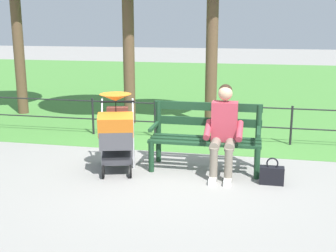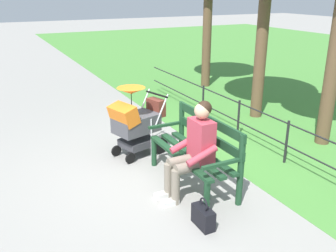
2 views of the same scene
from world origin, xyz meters
The scene contains 7 objects.
ground_plane centered at (0.00, 0.00, 0.00)m, with size 60.00×60.00×0.00m, color gray.
grass_lawn centered at (0.00, -8.80, 0.00)m, with size 40.00×16.00×0.01m, color #478438.
park_bench centered at (-0.53, -0.12, 0.53)m, with size 1.60×0.61×0.96m.
person_on_bench centered at (-0.80, 0.11, 0.68)m, with size 0.53×0.74×1.28m.
stroller centered at (0.70, 0.30, 0.59)m, with size 0.71×0.98×1.15m.
handbag centered at (-1.48, 0.36, 0.13)m, with size 0.32×0.14×0.37m.
park_fence centered at (-0.50, -1.67, 0.42)m, with size 8.61×0.04×0.70m.
Camera 1 is at (-1.26, 6.06, 2.13)m, focal length 46.81 mm.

